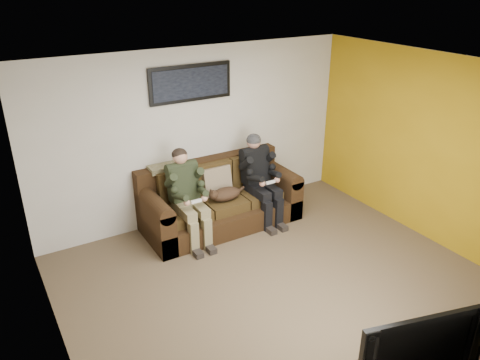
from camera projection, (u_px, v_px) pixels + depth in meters
floor at (282, 287)px, 5.72m from camera, size 5.00×5.00×0.00m
ceiling at (292, 74)px, 4.66m from camera, size 5.00×5.00×0.00m
wall_back at (197, 135)px, 6.96m from camera, size 5.00×0.00×5.00m
wall_front at (468, 304)px, 3.43m from camera, size 5.00×0.00×5.00m
wall_left at (51, 255)px, 4.02m from camera, size 0.00×4.50×4.50m
wall_right at (435, 151)px, 6.36m from camera, size 0.00×4.50×4.50m
accent_wall_right at (435, 151)px, 6.36m from camera, size 0.00×4.50×4.50m
sofa at (219, 201)px, 7.07m from camera, size 2.32×1.00×0.95m
throw_pillow at (217, 181)px, 6.97m from camera, size 0.44×0.21×0.44m
throw_blanket at (165, 168)px, 6.72m from camera, size 0.48×0.23×0.08m
person_left at (187, 191)px, 6.47m from camera, size 0.51×0.87×1.32m
person_right at (259, 173)px, 7.03m from camera, size 0.51×0.86×1.33m
cat at (225, 194)px, 6.81m from camera, size 0.66×0.26×0.24m
framed_poster at (191, 83)px, 6.56m from camera, size 1.25×0.05×0.52m
television at (415, 340)px, 3.84m from camera, size 1.14×0.43×0.66m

